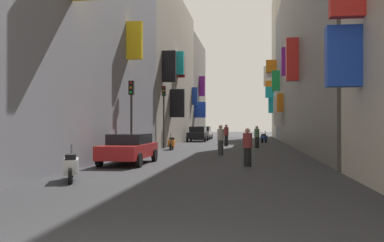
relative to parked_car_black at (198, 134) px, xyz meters
The scene contains 18 objects.
ground_plane 10.50m from the parked_car_black, 69.25° to the right, with size 140.00×140.00×0.00m, color #2D2D30.
building_left_mid_a 8.61m from the parked_car_black, 137.66° to the right, with size 7.22×20.53×14.35m.
building_left_mid_b 15.11m from the parked_car_black, 107.87° to the left, with size 7.35×13.83×13.20m.
building_right_mid_b 19.96m from the parked_car_black, 47.70° to the right, with size 6.85×28.98×21.17m.
building_right_mid_c 14.80m from the parked_car_black, 27.99° to the left, with size 7.31×9.20×14.81m.
building_right_far 21.45m from the parked_car_black, 52.99° to the left, with size 7.27×9.39×19.77m.
parked_car_black is the anchor object (origin of this frame).
parked_car_white 6.16m from the parked_car_black, 90.64° to the left, with size 1.93×4.18×1.55m.
parked_car_red 25.71m from the parked_car_black, 89.86° to the right, with size 1.88×4.31×1.34m.
scooter_orange 14.80m from the parked_car_black, 90.17° to the right, with size 0.52×1.92×1.13m.
scooter_blue 7.15m from the parked_car_black, 17.87° to the right, with size 0.72×1.75×1.13m.
scooter_white 31.51m from the parked_car_black, 90.22° to the right, with size 0.87×1.89×1.13m.
pedestrian_crossing 13.31m from the parked_car_black, 63.46° to the right, with size 0.54×0.54×1.67m.
pedestrian_near_left 19.93m from the parked_car_black, 79.19° to the right, with size 0.53×0.53×1.74m.
pedestrian_near_right 9.87m from the parked_car_black, 69.26° to the right, with size 0.41×0.41×1.79m.
pedestrian_mid_street 26.64m from the parked_car_black, 78.49° to the right, with size 0.49×0.49×1.61m.
traffic_light_near_corner 22.31m from the parked_car_black, 92.18° to the right, with size 0.26×0.34×4.10m.
traffic_light_far_corner 13.51m from the parked_car_black, 93.97° to the right, with size 0.26×0.34×4.64m.
Camera 1 is at (1.70, -4.25, 1.76)m, focal length 39.52 mm.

